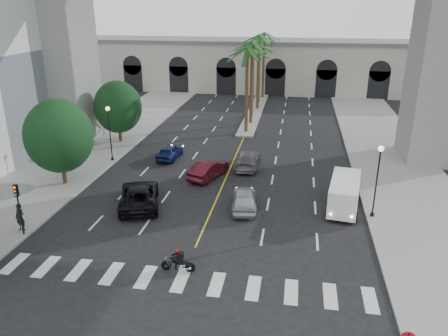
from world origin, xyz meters
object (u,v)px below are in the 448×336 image
motorcycle_rider (179,261)px  pedestrian_a (20,217)px  car_d (247,159)px  cargo_van (344,193)px  lamp_post_left_far (110,129)px  car_c (139,195)px  lamp_post_right (377,176)px  car_e (170,152)px  traffic_signal_far (18,201)px  car_b (209,169)px  car_a (244,199)px

motorcycle_rider → pedestrian_a: size_ratio=1.04×
car_d → cargo_van: 11.01m
lamp_post_left_far → motorcycle_rider: bearing=-56.3°
car_c → car_d: bearing=-143.8°
lamp_post_right → car_e: bearing=151.1°
traffic_signal_far → car_b: bearing=50.8°
lamp_post_right → car_b: bearing=156.9°
car_d → cargo_van: cargo_van is taller
cargo_van → pedestrian_a: 22.38m
motorcycle_rider → cargo_van: (9.80, 9.74, 0.62)m
motorcycle_rider → traffic_signal_far: bearing=168.1°
car_b → car_d: bearing=-114.3°
car_d → cargo_van: (7.99, -7.55, 0.52)m
car_e → lamp_post_right: bearing=154.7°
car_b → traffic_signal_far: bearing=69.8°
lamp_post_left_far → motorcycle_rider: size_ratio=2.70×
motorcycle_rider → cargo_van: bearing=43.8°
car_e → car_a: bearing=134.8°
motorcycle_rider → pedestrian_a: bearing=166.2°
cargo_van → car_b: bearing=166.8°
pedestrian_a → car_d: bearing=60.8°
car_b → car_c: (-3.98, -6.28, 0.07)m
cargo_van → car_a: bearing=-162.9°
motorcycle_rider → car_c: car_c is taller
car_a → pedestrian_a: 15.26m
lamp_post_left_far → car_d: 13.15m
motorcycle_rider → car_b: 14.17m
traffic_signal_far → pedestrian_a: bearing=132.0°
car_b → car_e: 6.30m
car_a → lamp_post_left_far: bearing=-37.3°
lamp_post_right → motorcycle_rider: lamp_post_right is taller
traffic_signal_far → car_d: (12.80, 15.18, -1.76)m
car_c → car_e: 10.51m
lamp_post_left_far → car_b: (9.90, -2.50, -2.46)m
traffic_signal_far → lamp_post_right: bearing=16.0°
motorcycle_rider → car_c: size_ratio=0.33×
traffic_signal_far → pedestrian_a: traffic_signal_far is taller
traffic_signal_far → motorcycle_rider: bearing=-10.9°
motorcycle_rider → car_e: bearing=106.8°
lamp_post_right → motorcycle_rider: (-11.71, -8.62, -2.57)m
traffic_signal_far → motorcycle_rider: (10.99, -2.12, -1.86)m
car_d → car_a: bearing=95.1°
cargo_van → pedestrian_a: size_ratio=2.91×
lamp_post_right → car_b: lamp_post_right is taller
traffic_signal_far → motorcycle_rider: 11.35m
lamp_post_right → car_c: (-16.88, -0.78, -2.39)m
motorcycle_rider → car_c: (-5.18, 7.84, 0.18)m
traffic_signal_far → car_e: 17.08m
cargo_van → pedestrian_a: cargo_van is taller
traffic_signal_far → car_a: size_ratio=0.81×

